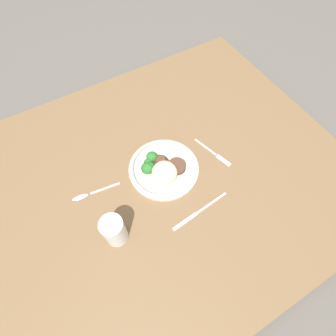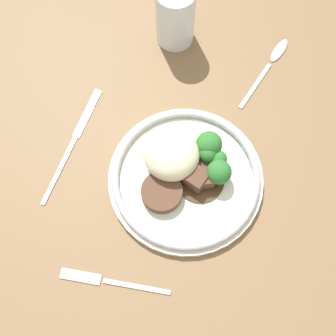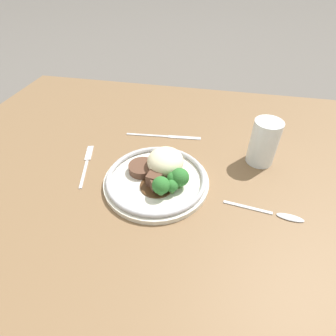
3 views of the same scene
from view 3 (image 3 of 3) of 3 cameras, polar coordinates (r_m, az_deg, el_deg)
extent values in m
plane|color=#5B5651|center=(0.66, -1.58, -5.15)|extent=(8.00, 8.00, 0.00)
cube|color=brown|center=(0.65, -1.62, -3.90)|extent=(1.29, 1.08, 0.04)
cylinder|color=silver|center=(0.62, -2.54, -2.89)|extent=(0.25, 0.25, 0.01)
torus|color=#B2B2B7|center=(0.62, -2.57, -2.08)|extent=(0.24, 0.24, 0.01)
ellipsoid|color=beige|center=(0.62, -0.56, 1.42)|extent=(0.09, 0.09, 0.06)
cylinder|color=brown|center=(0.64, -5.68, 0.01)|extent=(0.06, 0.06, 0.02)
cylinder|color=#472D19|center=(0.60, -2.64, -3.83)|extent=(0.08, 0.08, 0.00)
cube|color=brown|center=(0.60, -2.86, -2.44)|extent=(0.04, 0.04, 0.03)
cube|color=brown|center=(0.60, -1.76, -2.29)|extent=(0.03, 0.03, 0.03)
cube|color=brown|center=(0.60, -1.08, -3.27)|extent=(0.02, 0.02, 0.02)
cube|color=brown|center=(0.59, -2.23, -3.38)|extent=(0.04, 0.04, 0.03)
cylinder|color=#5B8E47|center=(0.58, -1.51, -5.31)|extent=(0.01, 0.01, 0.01)
sphere|color=#2D702D|center=(0.56, -1.55, -3.79)|extent=(0.04, 0.04, 0.04)
cylinder|color=#5B8E47|center=(0.58, 0.83, -5.00)|extent=(0.01, 0.01, 0.01)
sphere|color=#2D702D|center=(0.57, 0.84, -3.88)|extent=(0.03, 0.03, 0.03)
cylinder|color=#5B8E47|center=(0.60, 1.18, -3.67)|extent=(0.01, 0.01, 0.01)
sphere|color=#2D702D|center=(0.58, 1.21, -2.35)|extent=(0.03, 0.03, 0.03)
cylinder|color=#5B8E47|center=(0.60, 2.53, -3.59)|extent=(0.01, 0.01, 0.01)
sphere|color=#2D702D|center=(0.58, 2.60, -2.02)|extent=(0.04, 0.04, 0.04)
cylinder|color=yellow|center=(0.70, 19.88, 4.37)|extent=(0.06, 0.06, 0.09)
cylinder|color=white|center=(0.70, 20.13, 5.25)|extent=(0.07, 0.07, 0.12)
cube|color=silver|center=(0.68, -17.84, -1.22)|extent=(0.03, 0.10, 0.00)
cube|color=silver|center=(0.75, -16.78, 3.17)|extent=(0.03, 0.06, 0.00)
cube|color=silver|center=(0.79, -4.35, 7.12)|extent=(0.13, 0.02, 0.00)
cube|color=silver|center=(0.78, 3.61, 6.63)|extent=(0.10, 0.02, 0.00)
cube|color=silver|center=(0.60, 16.92, -8.20)|extent=(0.10, 0.02, 0.00)
ellipsoid|color=silver|center=(0.61, 25.05, -9.75)|extent=(0.06, 0.03, 0.01)
camera|label=1|loc=(0.93, 36.58, 60.77)|focal=28.00mm
camera|label=2|loc=(0.57, -63.97, 57.91)|focal=50.00mm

